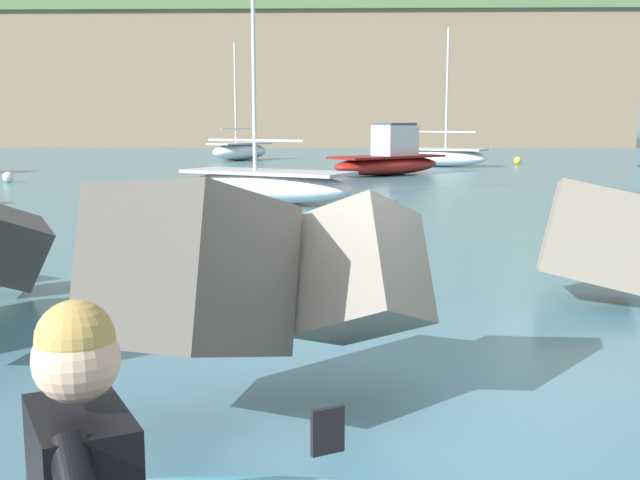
% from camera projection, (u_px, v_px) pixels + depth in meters
% --- Properties ---
extents(ground_plane, '(400.00, 400.00, 0.00)m').
position_uv_depth(ground_plane, '(372.00, 413.00, 6.52)').
color(ground_plane, '#42707F').
extents(breakwater_jetty, '(32.34, 7.37, 2.81)m').
position_uv_depth(breakwater_jetty, '(581.00, 259.00, 7.83)').
color(breakwater_jetty, gray).
rests_on(breakwater_jetty, ground).
extents(boat_near_left, '(4.23, 4.71, 7.26)m').
position_uv_depth(boat_near_left, '(240.00, 151.00, 48.85)').
color(boat_near_left, white).
rests_on(boat_near_left, ground).
extents(boat_near_centre, '(6.09, 5.60, 2.38)m').
position_uv_depth(boat_near_centre, '(389.00, 159.00, 35.56)').
color(boat_near_centre, maroon).
rests_on(boat_near_centre, ground).
extents(boat_near_right, '(5.97, 4.36, 7.40)m').
position_uv_depth(boat_near_right, '(267.00, 185.00, 23.28)').
color(boat_near_right, white).
rests_on(boat_near_right, ground).
extents(boat_mid_centre, '(5.75, 4.18, 7.40)m').
position_uv_depth(boat_mid_centre, '(438.00, 156.00, 42.32)').
color(boat_mid_centre, white).
rests_on(boat_mid_centre, ground).
extents(mooring_buoy_inner, '(0.44, 0.44, 0.44)m').
position_uv_depth(mooring_buoy_inner, '(8.00, 177.00, 31.08)').
color(mooring_buoy_inner, silver).
rests_on(mooring_buoy_inner, ground).
extents(mooring_buoy_middle, '(0.44, 0.44, 0.44)m').
position_uv_depth(mooring_buoy_middle, '(518.00, 161.00, 44.25)').
color(mooring_buoy_middle, yellow).
rests_on(mooring_buoy_middle, ground).
extents(mooring_buoy_outer, '(0.44, 0.44, 0.44)m').
position_uv_depth(mooring_buoy_outer, '(420.00, 163.00, 41.62)').
color(mooring_buoy_outer, yellow).
rests_on(mooring_buoy_outer, ground).
extents(headland_bluff, '(78.90, 39.29, 13.79)m').
position_uv_depth(headland_bluff, '(244.00, 83.00, 90.45)').
color(headland_bluff, '#847056').
rests_on(headland_bluff, ground).
extents(station_building_west, '(5.78, 6.53, 5.81)m').
position_uv_depth(station_building_west, '(286.00, 1.00, 92.73)').
color(station_building_west, silver).
rests_on(station_building_west, headland_bluff).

